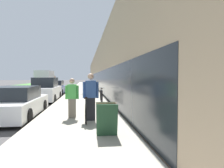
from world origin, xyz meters
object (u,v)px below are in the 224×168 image
object	(u,v)px
cruiser_bike_nearest	(101,96)
moving_truck	(46,79)
tandem_bicycle	(86,109)
vintage_roadster_curbside	(46,90)
sandwich_board_sign	(107,119)
bike_rack_hoop	(102,96)
person_rider	(91,97)
person_bystander	(72,98)
parked_sedan_curbside	(16,103)
parked_sedan_far	(55,88)

from	to	relation	value
cruiser_bike_nearest	moving_truck	size ratio (longest dim) A/B	0.23
tandem_bicycle	vintage_roadster_curbside	distance (m)	7.81
cruiser_bike_nearest	moving_truck	world-z (taller)	moving_truck
tandem_bicycle	sandwich_board_sign	world-z (taller)	sandwich_board_sign
bike_rack_hoop	cruiser_bike_nearest	bearing A→B (deg)	86.98
tandem_bicycle	moving_truck	size ratio (longest dim) A/B	0.36
bike_rack_hoop	cruiser_bike_nearest	distance (m)	1.48
tandem_bicycle	moving_truck	bearing A→B (deg)	103.82
tandem_bicycle	cruiser_bike_nearest	distance (m)	5.42
bike_rack_hoop	person_rider	bearing A→B (deg)	-100.04
tandem_bicycle	person_bystander	xyz separation A→B (m)	(-0.54, 0.20, 0.40)
bike_rack_hoop	parked_sedan_curbside	bearing A→B (deg)	-146.13
parked_sedan_curbside	moving_truck	distance (m)	28.45
person_bystander	parked_sedan_curbside	world-z (taller)	person_bystander
tandem_bicycle	parked_sedan_curbside	distance (m)	3.23
person_bystander	moving_truck	xyz separation A→B (m)	(-6.68, 29.14, 0.51)
person_rider	person_bystander	size ratio (longest dim) A/B	1.12
cruiser_bike_nearest	tandem_bicycle	bearing A→B (deg)	-100.65
person_rider	tandem_bicycle	bearing A→B (deg)	117.18
tandem_bicycle	bike_rack_hoop	xyz separation A→B (m)	(0.92, 3.85, 0.13)
sandwich_board_sign	parked_sedan_curbside	bearing A→B (deg)	135.31
cruiser_bike_nearest	person_bystander	bearing A→B (deg)	-106.74
parked_sedan_curbside	person_bystander	bearing A→B (deg)	-22.60
vintage_roadster_curbside	parked_sedan_far	size ratio (longest dim) A/B	1.06
tandem_bicycle	sandwich_board_sign	xyz separation A→B (m)	(0.58, -2.31, 0.07)
vintage_roadster_curbside	cruiser_bike_nearest	bearing A→B (deg)	-25.97
parked_sedan_curbside	parked_sedan_far	bearing A→B (deg)	90.44
vintage_roadster_curbside	parked_sedan_far	world-z (taller)	vintage_roadster_curbside
parked_sedan_far	moving_truck	bearing A→B (deg)	103.90
sandwich_board_sign	vintage_roadster_curbside	distance (m)	10.17
bike_rack_hoop	tandem_bicycle	bearing A→B (deg)	-103.50
person_bystander	parked_sedan_far	world-z (taller)	person_bystander
sandwich_board_sign	parked_sedan_far	world-z (taller)	parked_sedan_far
person_bystander	bike_rack_hoop	world-z (taller)	person_bystander
bike_rack_hoop	cruiser_bike_nearest	size ratio (longest dim) A/B	0.48
person_rider	parked_sedan_far	world-z (taller)	person_rider
cruiser_bike_nearest	bike_rack_hoop	bearing A→B (deg)	-93.02
parked_sedan_curbside	vintage_roadster_curbside	world-z (taller)	vintage_roadster_curbside
person_bystander	bike_rack_hoop	size ratio (longest dim) A/B	1.84
person_rider	moving_truck	size ratio (longest dim) A/B	0.23
person_rider	parked_sedan_curbside	xyz separation A→B (m)	(-3.17, 1.57, -0.40)
person_rider	moving_truck	world-z (taller)	moving_truck
sandwich_board_sign	tandem_bicycle	bearing A→B (deg)	104.03
tandem_bicycle	vintage_roadster_curbside	world-z (taller)	vintage_roadster_curbside
cruiser_bike_nearest	parked_sedan_curbside	xyz separation A→B (m)	(-3.99, -4.11, 0.09)
tandem_bicycle	person_rider	size ratio (longest dim) A/B	1.57
person_bystander	cruiser_bike_nearest	world-z (taller)	person_bystander
tandem_bicycle	vintage_roadster_curbside	bearing A→B (deg)	111.96
tandem_bicycle	sandwich_board_sign	size ratio (longest dim) A/B	3.03
person_bystander	parked_sedan_curbside	size ratio (longest dim) A/B	0.34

